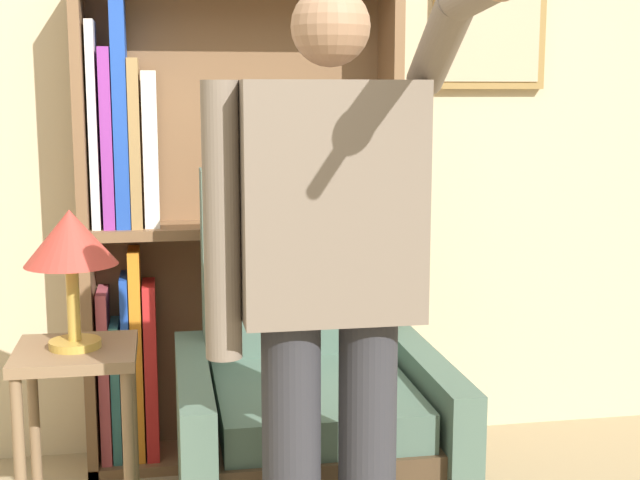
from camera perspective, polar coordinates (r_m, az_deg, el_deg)
The scene contains 6 objects.
wall_back at distance 3.61m, azimuth -9.04°, elevation 8.38°, with size 8.00×0.11×2.80m.
bookcase at distance 3.50m, azimuth -7.56°, elevation 0.35°, with size 1.22×0.28×1.88m.
armchair at distance 3.02m, azimuth -0.72°, elevation -11.75°, with size 0.86×0.86×1.20m.
person_standing at distance 2.20m, azimuth 0.63°, elevation -3.11°, with size 0.59×0.78×1.72m.
side_table at distance 2.98m, azimuth -15.27°, elevation -9.38°, with size 0.38×0.38×0.67m.
table_lamp at distance 2.86m, azimuth -15.68°, elevation -0.22°, with size 0.29×0.29×0.44m.
Camera 1 is at (-0.06, -1.58, 1.46)m, focal length 50.00 mm.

